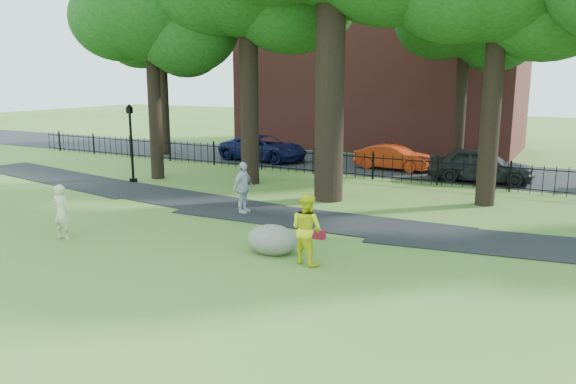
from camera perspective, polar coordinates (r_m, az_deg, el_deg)
The scene contains 15 objects.
ground at distance 15.95m, azimuth -6.33°, elevation -5.60°, with size 120.00×120.00×0.00m, color #436A25.
footpath at distance 18.73m, azimuth 2.99°, elevation -2.92°, with size 36.00×2.60×0.03m, color black.
street at distance 30.17m, azimuth 11.14°, elevation 2.49°, with size 80.00×7.00×0.02m, color black.
iron_fence at distance 26.33m, azimuth 8.60°, elevation 2.57°, with size 44.00×0.04×1.20m.
brick_building at distance 38.67m, azimuth 9.32°, elevation 13.46°, with size 18.00×8.00×12.00m, color brown.
woman at distance 17.71m, azimuth -22.00°, elevation -1.89°, with size 0.60×0.39×1.65m, color beige.
man at distance 14.29m, azimuth 1.90°, elevation -3.75°, with size 0.89×0.69×1.83m, color yellow.
pedestrian at distance 19.58m, azimuth -4.60°, elevation 0.43°, with size 1.06×0.44×1.81m, color silver.
boulder at distance 15.27m, azimuth -1.64°, elevation -4.68°, with size 1.43×1.08×0.84m, color #6E695C.
lamppost at distance 26.09m, azimuth -15.63°, elevation 4.68°, with size 0.35×0.35×3.52m.
backpack at distance 15.33m, azimuth -2.02°, elevation -5.60°, with size 0.44×0.28×0.33m, color black.
red_bag at distance 16.68m, azimuth 3.11°, elevation -4.29°, with size 0.38×0.24×0.26m, color maroon.
red_sedan at distance 29.21m, azimuth 10.68°, elevation 3.48°, with size 1.36×3.91×1.29m, color #BA2C0E.
navy_van at distance 31.85m, azimuth -2.49°, elevation 4.47°, with size 2.36×5.12×1.42m, color #0D1342.
grey_car at distance 26.83m, azimuth 18.99°, elevation 2.62°, with size 1.84×4.56×1.55m, color black.
Camera 1 is at (8.71, -12.50, 4.73)m, focal length 35.00 mm.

